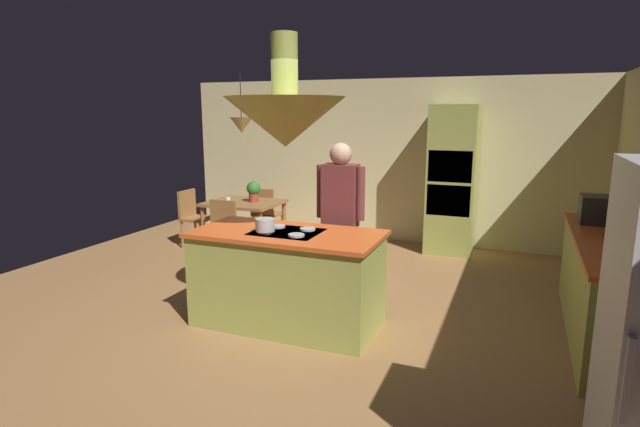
% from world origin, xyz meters
% --- Properties ---
extents(ground, '(8.16, 8.16, 0.00)m').
position_xyz_m(ground, '(0.00, 0.00, 0.00)').
color(ground, '#9E7042').
extents(wall_back, '(6.80, 0.10, 2.55)m').
position_xyz_m(wall_back, '(0.00, 3.45, 1.27)').
color(wall_back, beige).
rests_on(wall_back, ground).
extents(kitchen_island, '(1.80, 0.89, 0.95)m').
position_xyz_m(kitchen_island, '(0.00, -0.20, 0.47)').
color(kitchen_island, '#A0A84C').
rests_on(kitchen_island, ground).
extents(counter_run_right, '(0.73, 2.44, 0.93)m').
position_xyz_m(counter_run_right, '(2.84, 0.60, 0.47)').
color(counter_run_right, '#A0A84C').
rests_on(counter_run_right, ground).
extents(oven_tower, '(0.66, 0.62, 2.15)m').
position_xyz_m(oven_tower, '(1.10, 3.04, 1.07)').
color(oven_tower, '#A0A84C').
rests_on(oven_tower, ground).
extents(dining_table, '(1.05, 0.87, 0.76)m').
position_xyz_m(dining_table, '(-1.70, 1.90, 0.66)').
color(dining_table, '#956336').
rests_on(dining_table, ground).
extents(person_at_island, '(0.53, 0.23, 1.73)m').
position_xyz_m(person_at_island, '(0.28, 0.52, 1.00)').
color(person_at_island, tan).
rests_on(person_at_island, ground).
extents(range_hood, '(1.10, 1.10, 1.00)m').
position_xyz_m(range_hood, '(0.00, -0.20, 1.98)').
color(range_hood, '#A0A84C').
extents(pendant_light_over_table, '(0.32, 0.32, 0.82)m').
position_xyz_m(pendant_light_over_table, '(-1.70, 1.90, 1.86)').
color(pendant_light_over_table, '#E0B266').
extents(chair_facing_island, '(0.40, 0.40, 0.87)m').
position_xyz_m(chair_facing_island, '(-1.70, 1.24, 0.50)').
color(chair_facing_island, '#956336').
rests_on(chair_facing_island, ground).
extents(chair_by_back_wall, '(0.40, 0.40, 0.87)m').
position_xyz_m(chair_by_back_wall, '(-1.70, 2.56, 0.50)').
color(chair_by_back_wall, '#956336').
rests_on(chair_by_back_wall, ground).
extents(chair_at_corner, '(0.40, 0.40, 0.87)m').
position_xyz_m(chair_at_corner, '(-2.60, 1.90, 0.50)').
color(chair_at_corner, '#956336').
rests_on(chair_at_corner, ground).
extents(potted_plant_on_table, '(0.20, 0.20, 0.30)m').
position_xyz_m(potted_plant_on_table, '(-1.55, 1.94, 0.93)').
color(potted_plant_on_table, '#99382D').
rests_on(potted_plant_on_table, dining_table).
extents(cup_on_table, '(0.07, 0.07, 0.09)m').
position_xyz_m(cup_on_table, '(-1.83, 1.68, 0.81)').
color(cup_on_table, white).
rests_on(cup_on_table, dining_table).
extents(canister_flour, '(0.13, 0.13, 0.16)m').
position_xyz_m(canister_flour, '(2.84, -0.00, 1.01)').
color(canister_flour, silver).
rests_on(canister_flour, counter_run_right).
extents(canister_sugar, '(0.10, 0.10, 0.19)m').
position_xyz_m(canister_sugar, '(2.84, 0.18, 1.02)').
color(canister_sugar, silver).
rests_on(canister_sugar, counter_run_right).
extents(microwave_on_counter, '(0.46, 0.36, 0.28)m').
position_xyz_m(microwave_on_counter, '(2.84, 1.32, 1.07)').
color(microwave_on_counter, '#232326').
rests_on(microwave_on_counter, counter_run_right).
extents(cooking_pot_on_cooktop, '(0.18, 0.18, 0.12)m').
position_xyz_m(cooking_pot_on_cooktop, '(-0.16, -0.33, 1.01)').
color(cooking_pot_on_cooktop, '#B2B2B7').
rests_on(cooking_pot_on_cooktop, kitchen_island).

